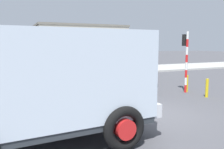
# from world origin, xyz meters

# --- Properties ---
(ground_plane) EXTENTS (120.00, 120.00, 0.00)m
(ground_plane) POSITION_xyz_m (0.00, 0.00, 0.00)
(ground_plane) COLOR #4C4C51
(sidewalk_far) EXTENTS (80.00, 5.00, 0.16)m
(sidewalk_far) POSITION_xyz_m (0.00, 13.10, 0.08)
(sidewalk_far) COLOR #ADADA8
(sidewalk_far) RESTS_ON ground
(truck_foreground) EXTENTS (5.56, 3.08, 2.90)m
(truck_foreground) POSITION_xyz_m (-3.82, -1.00, 1.67)
(truck_foreground) COLOR silver
(truck_foreground) RESTS_ON ground
(cyclist) EXTENTS (1.64, 0.73, 1.72)m
(cyclist) POSITION_xyz_m (1.83, 3.05, 0.86)
(cyclist) COLOR black
(cyclist) RESTS_ON ground
(traffic_light_pole) EXTENTS (0.24, 0.43, 3.20)m
(traffic_light_pole) POSITION_xyz_m (3.88, 2.69, 2.07)
(traffic_light_pole) COLOR red
(traffic_light_pole) RESTS_ON ground
(car_red_near) EXTENTS (4.29, 2.58, 1.60)m
(car_red_near) POSITION_xyz_m (-2.35, 5.38, 0.82)
(car_red_near) COLOR red
(car_red_near) RESTS_ON ground
(bollard_near) EXTENTS (0.14, 0.14, 0.90)m
(bollard_near) POSITION_xyz_m (4.04, 1.31, 0.45)
(bollard_near) COLOR gold
(bollard_near) RESTS_ON ground
(bollard_far) EXTENTS (0.14, 0.14, 0.90)m
(bollard_far) POSITION_xyz_m (4.04, 2.71, 0.45)
(bollard_far) COLOR gold
(bollard_far) RESTS_ON ground
(building_mid_block) EXTENTS (9.68, 6.79, 4.59)m
(building_mid_block) POSITION_xyz_m (2.88, 19.51, 2.30)
(building_mid_block) COLOR #B2AD9E
(building_mid_block) RESTS_ON ground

